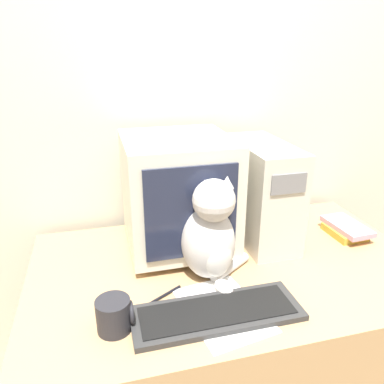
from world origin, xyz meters
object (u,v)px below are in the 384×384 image
(computer_tower, at_px, (261,192))
(mug, at_px, (115,315))
(pen, at_px, (161,297))
(crt_monitor, at_px, (178,193))
(book_stack, at_px, (346,229))
(keyboard, at_px, (217,313))
(cat, at_px, (210,235))

(computer_tower, relative_size, mug, 4.09)
(pen, distance_m, mug, 0.18)
(crt_monitor, height_order, book_stack, crt_monitor)
(keyboard, bearing_deg, mug, 176.16)
(book_stack, xyz_separation_m, pen, (-0.81, -0.22, -0.02))
(book_stack, bearing_deg, mug, -161.52)
(cat, distance_m, pen, 0.25)
(cat, bearing_deg, pen, -168.37)
(crt_monitor, relative_size, pen, 3.10)
(book_stack, relative_size, mug, 2.11)
(keyboard, bearing_deg, cat, 78.85)
(pen, bearing_deg, mug, -145.31)
(crt_monitor, relative_size, book_stack, 2.01)
(crt_monitor, distance_m, cat, 0.25)
(pen, xyz_separation_m, mug, (-0.15, -0.10, 0.04))
(crt_monitor, bearing_deg, computer_tower, -0.84)
(keyboard, xyz_separation_m, mug, (-0.29, 0.02, 0.04))
(computer_tower, bearing_deg, mug, -146.20)
(crt_monitor, distance_m, pen, 0.40)
(computer_tower, bearing_deg, keyboard, -126.76)
(crt_monitor, relative_size, keyboard, 0.87)
(computer_tower, xyz_separation_m, keyboard, (-0.32, -0.42, -0.19))
(book_stack, bearing_deg, computer_tower, 166.56)
(cat, distance_m, book_stack, 0.66)
(cat, relative_size, book_stack, 1.68)
(cat, bearing_deg, computer_tower, 27.88)
(computer_tower, bearing_deg, cat, -140.77)
(cat, relative_size, pen, 2.59)
(mug, bearing_deg, computer_tower, 33.80)
(mug, bearing_deg, keyboard, -3.84)
(keyboard, relative_size, mug, 4.88)
(computer_tower, distance_m, keyboard, 0.56)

